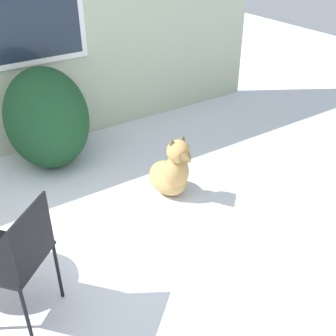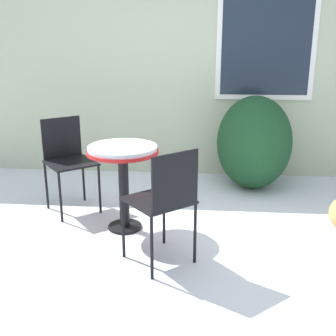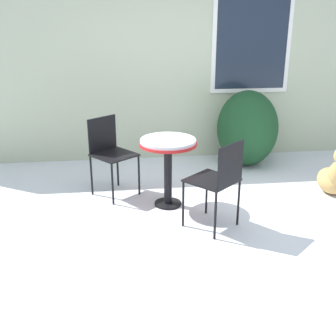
{
  "view_description": "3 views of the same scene",
  "coord_description": "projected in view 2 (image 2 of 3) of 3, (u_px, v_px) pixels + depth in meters",
  "views": [
    {
      "loc": [
        -0.27,
        -2.28,
        2.39
      ],
      "look_at": [
        1.64,
        0.56,
        0.27
      ],
      "focal_mm": 45.0,
      "sensor_mm": 36.0,
      "label": 1
    },
    {
      "loc": [
        0.31,
        -3.06,
        1.69
      ],
      "look_at": [
        0.0,
        0.6,
        0.55
      ],
      "focal_mm": 45.0,
      "sensor_mm": 36.0,
      "label": 2
    },
    {
      "loc": [
        -0.93,
        -3.92,
        2.08
      ],
      "look_at": [
        -0.39,
        0.46,
        0.45
      ],
      "focal_mm": 45.0,
      "sensor_mm": 36.0,
      "label": 3
    }
  ],
  "objects": [
    {
      "name": "patio_chair_near_table",
      "position": [
        68.0,
        158.0,
        4.2
      ],
      "size": [
        0.62,
        0.62,
        0.93
      ],
      "rotation": [
        0.0,
        0.0,
        0.68
      ],
      "color": "black",
      "rests_on": "ground_plane"
    },
    {
      "name": "shrub_left",
      "position": [
        254.0,
        142.0,
        4.84
      ],
      "size": [
        0.85,
        0.94,
        1.07
      ],
      "color": "#194223",
      "rests_on": "ground_plane"
    },
    {
      "name": "house_wall",
      "position": [
        184.0,
        55.0,
        5.09
      ],
      "size": [
        8.0,
        0.1,
        2.93
      ],
      "color": "#B2BC9E",
      "rests_on": "ground_plane"
    },
    {
      "name": "patio_chair_far_side",
      "position": [
        164.0,
        199.0,
        3.14
      ],
      "size": [
        0.62,
        0.62,
        0.93
      ],
      "rotation": [
        0.0,
        0.0,
        3.86
      ],
      "color": "black",
      "rests_on": "ground_plane"
    },
    {
      "name": "patio_table",
      "position": [
        123.0,
        162.0,
        3.72
      ],
      "size": [
        0.64,
        0.64,
        0.78
      ],
      "color": "black",
      "rests_on": "ground_plane"
    },
    {
      "name": "ground_plane",
      "position": [
        162.0,
        254.0,
        3.44
      ],
      "size": [
        16.0,
        16.0,
        0.0
      ],
      "primitive_type": "plane",
      "color": "silver"
    }
  ]
}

